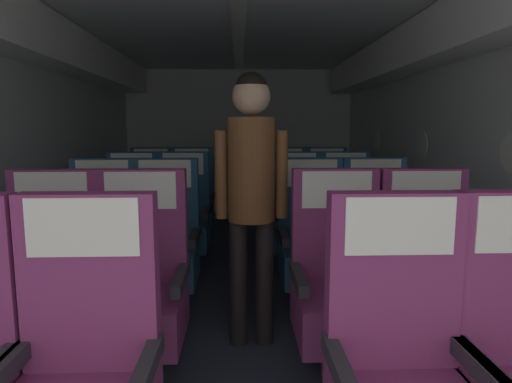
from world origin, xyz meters
TOP-DOWN VIEW (x-y plane):
  - ground at (0.00, 3.54)m, footprint 3.75×7.48m
  - fuselage_shell at (0.00, 3.82)m, footprint 3.63×7.13m
  - seat_b_left_window at (-0.99, 2.34)m, footprint 0.50×0.51m
  - seat_b_left_aisle at (-0.53, 2.33)m, footprint 0.50×0.51m
  - seat_b_right_aisle at (1.01, 2.32)m, footprint 0.50×0.51m
  - seat_b_right_window at (0.52, 2.32)m, footprint 0.50×0.51m
  - seat_c_left_window at (-0.99, 3.21)m, footprint 0.50×0.51m
  - seat_c_left_aisle at (-0.54, 3.21)m, footprint 0.50×0.51m
  - seat_c_right_aisle at (1.01, 3.22)m, footprint 0.50×0.51m
  - seat_c_right_window at (0.53, 3.22)m, footprint 0.50×0.51m
  - seat_d_left_window at (-0.99, 4.11)m, footprint 0.50×0.51m
  - seat_d_left_aisle at (-0.52, 4.12)m, footprint 0.50×0.51m
  - seat_d_right_aisle at (1.00, 4.11)m, footprint 0.50×0.51m
  - seat_d_right_window at (0.53, 4.11)m, footprint 0.50×0.51m
  - seat_e_left_window at (-0.99, 5.01)m, footprint 0.50×0.51m
  - seat_e_left_aisle at (-0.54, 5.02)m, footprint 0.50×0.51m
  - seat_e_right_aisle at (1.00, 5.01)m, footprint 0.50×0.51m
  - seat_e_right_window at (0.52, 5.01)m, footprint 0.50×0.51m
  - flight_attendant at (0.07, 2.69)m, footprint 0.43×0.28m

SIDE VIEW (x-z plane):
  - ground at x=0.00m, z-range -0.02..0.00m
  - seat_b_left_window at x=-0.99m, z-range -0.08..1.03m
  - seat_b_left_aisle at x=-0.53m, z-range -0.08..1.03m
  - seat_b_right_aisle at x=1.01m, z-range -0.08..1.03m
  - seat_b_right_window at x=0.52m, z-range -0.08..1.03m
  - seat_c_left_window at x=-0.99m, z-range -0.08..1.03m
  - seat_c_left_aisle at x=-0.54m, z-range -0.08..1.03m
  - seat_c_right_aisle at x=1.01m, z-range -0.08..1.03m
  - seat_c_right_window at x=0.53m, z-range -0.08..1.03m
  - seat_d_left_window at x=-0.99m, z-range -0.08..1.03m
  - seat_d_left_aisle at x=-0.52m, z-range -0.08..1.03m
  - seat_d_right_aisle at x=1.00m, z-range -0.08..1.03m
  - seat_d_right_window at x=0.53m, z-range -0.08..1.03m
  - seat_e_left_window at x=-0.99m, z-range -0.08..1.03m
  - seat_e_left_aisle at x=-0.54m, z-range -0.08..1.03m
  - seat_e_right_aisle at x=1.00m, z-range -0.08..1.03m
  - seat_e_right_window at x=0.52m, z-range -0.08..1.03m
  - flight_attendant at x=0.07m, z-range 0.20..1.85m
  - fuselage_shell at x=0.00m, z-range 0.51..2.78m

